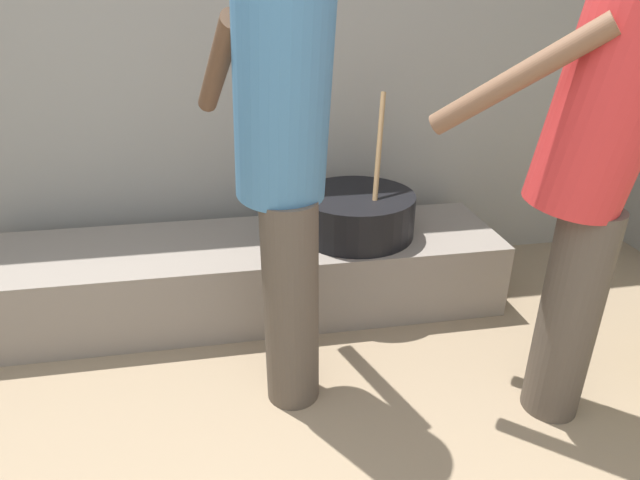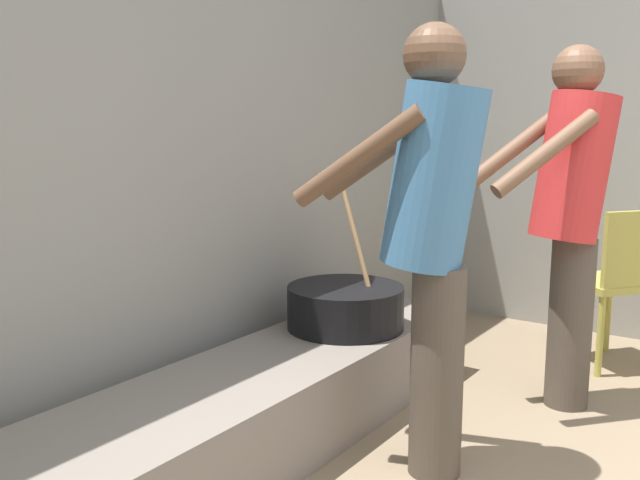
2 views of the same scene
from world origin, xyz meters
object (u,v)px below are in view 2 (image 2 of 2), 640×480
object	(u,v)px
cook_in_red_shirt	(571,205)
chair_olive	(616,279)
cook_in_blue_shirt	(432,224)
cooking_pot_main	(346,307)

from	to	relation	value
cook_in_red_shirt	chair_olive	size ratio (longest dim) A/B	1.89
cook_in_blue_shirt	chair_olive	world-z (taller)	cook_in_blue_shirt
cook_in_blue_shirt	chair_olive	xyz separation A→B (m)	(1.63, -0.32, -0.47)
cook_in_red_shirt	cook_in_blue_shirt	size ratio (longest dim) A/B	1.00
cooking_pot_main	cook_in_red_shirt	distance (m)	1.13
cook_in_red_shirt	chair_olive	world-z (taller)	cook_in_red_shirt
cooking_pot_main	chair_olive	size ratio (longest dim) A/B	0.75
cook_in_red_shirt	cook_in_blue_shirt	distance (m)	0.96
cooking_pot_main	chair_olive	distance (m)	1.55
cooking_pot_main	cook_in_blue_shirt	distance (m)	0.90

